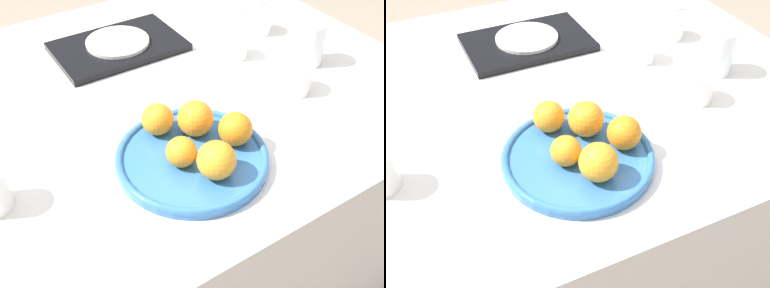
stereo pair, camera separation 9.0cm
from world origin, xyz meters
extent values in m
plane|color=gray|center=(0.00, 0.00, 0.00)|extent=(12.00, 12.00, 0.00)
cube|color=silver|center=(0.00, 0.00, 0.38)|extent=(1.22, 1.08, 0.76)
cylinder|color=#336BAD|center=(-0.13, -0.29, 0.77)|extent=(0.31, 0.31, 0.02)
torus|color=#336BAD|center=(-0.13, -0.29, 0.78)|extent=(0.32, 0.32, 0.02)
sphere|color=orange|center=(-0.16, -0.30, 0.81)|extent=(0.06, 0.06, 0.06)
sphere|color=orange|center=(-0.09, -0.23, 0.82)|extent=(0.08, 0.08, 0.08)
sphere|color=orange|center=(-0.03, -0.30, 0.82)|extent=(0.07, 0.07, 0.07)
sphere|color=orange|center=(-0.12, -0.36, 0.82)|extent=(0.08, 0.08, 0.08)
sphere|color=orange|center=(-0.15, -0.18, 0.81)|extent=(0.07, 0.07, 0.07)
cylinder|color=silver|center=(0.35, -0.12, 0.82)|extent=(0.08, 0.08, 0.12)
cube|color=black|center=(-0.06, 0.22, 0.77)|extent=(0.36, 0.24, 0.02)
cylinder|color=silver|center=(-0.06, 0.22, 0.79)|extent=(0.18, 0.18, 0.01)
cylinder|color=white|center=(0.20, 0.01, 0.79)|extent=(0.07, 0.07, 0.07)
cylinder|color=white|center=(0.23, -0.21, 0.79)|extent=(0.08, 0.08, 0.07)
cylinder|color=white|center=(0.35, 0.09, 0.79)|extent=(0.08, 0.08, 0.06)
camera|label=1|loc=(-0.50, -0.86, 1.41)|focal=42.00mm
camera|label=2|loc=(-0.42, -0.91, 1.41)|focal=42.00mm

